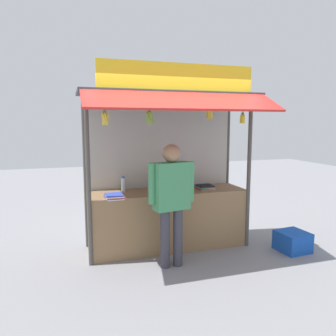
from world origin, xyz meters
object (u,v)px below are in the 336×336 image
(magazine_stack_right, at_px, (183,190))
(banana_bunch_rightmost, at_px, (209,114))
(water_bottle_rear_center, at_px, (161,181))
(banana_bunch_inner_left, at_px, (105,118))
(water_bottle_far_right, at_px, (123,184))
(plastic_crate, at_px, (292,241))
(water_bottle_front_left, at_px, (187,179))
(magazine_stack_left, at_px, (205,187))
(banana_bunch_leftmost, at_px, (150,118))
(magazine_stack_back_right, at_px, (114,196))
(vendor_person, at_px, (172,194))
(banana_bunch_inner_right, at_px, (242,119))

(magazine_stack_right, relative_size, banana_bunch_rightmost, 1.14)
(water_bottle_rear_center, distance_m, banana_bunch_inner_left, 1.42)
(water_bottle_far_right, distance_m, plastic_crate, 2.67)
(water_bottle_front_left, bearing_deg, magazine_stack_left, -43.87)
(water_bottle_front_left, xyz_separation_m, banana_bunch_leftmost, (-0.76, -0.62, 0.95))
(water_bottle_front_left, relative_size, water_bottle_far_right, 1.25)
(magazine_stack_back_right, distance_m, banana_bunch_leftmost, 1.17)
(magazine_stack_left, distance_m, vendor_person, 1.02)
(banana_bunch_inner_left, bearing_deg, water_bottle_front_left, 24.75)
(water_bottle_front_left, xyz_separation_m, banana_bunch_inner_right, (0.61, -0.62, 0.95))
(magazine_stack_left, height_order, banana_bunch_inner_left, banana_bunch_inner_left)
(water_bottle_far_right, height_order, water_bottle_rear_center, water_bottle_rear_center)
(magazine_stack_right, distance_m, vendor_person, 0.68)
(magazine_stack_right, bearing_deg, vendor_person, -122.84)
(magazine_stack_back_right, bearing_deg, magazine_stack_left, 9.20)
(water_bottle_rear_center, relative_size, banana_bunch_inner_right, 0.94)
(banana_bunch_rightmost, bearing_deg, water_bottle_front_left, 98.16)
(magazine_stack_left, bearing_deg, banana_bunch_rightmost, -107.78)
(magazine_stack_back_right, bearing_deg, water_bottle_far_right, 64.66)
(water_bottle_front_left, bearing_deg, banana_bunch_inner_right, -45.38)
(water_bottle_front_left, height_order, magazine_stack_right, water_bottle_front_left)
(magazine_stack_back_right, height_order, banana_bunch_leftmost, banana_bunch_leftmost)
(water_bottle_rear_center, distance_m, banana_bunch_leftmost, 1.16)
(water_bottle_front_left, height_order, vendor_person, vendor_person)
(magazine_stack_back_right, distance_m, magazine_stack_left, 1.46)
(magazine_stack_back_right, xyz_separation_m, banana_bunch_leftmost, (0.46, -0.18, 1.06))
(water_bottle_far_right, bearing_deg, magazine_stack_left, -7.77)
(water_bottle_rear_center, height_order, magazine_stack_left, water_bottle_rear_center)
(banana_bunch_rightmost, distance_m, plastic_crate, 2.28)
(banana_bunch_rightmost, height_order, banana_bunch_inner_left, same)
(water_bottle_front_left, height_order, banana_bunch_rightmost, banana_bunch_rightmost)
(magazine_stack_left, xyz_separation_m, banana_bunch_leftmost, (-0.98, -0.41, 1.06))
(banana_bunch_inner_right, bearing_deg, plastic_crate, -21.86)
(magazine_stack_left, bearing_deg, banana_bunch_inner_right, -46.19)
(magazine_stack_right, distance_m, magazine_stack_back_right, 1.06)
(magazine_stack_back_right, distance_m, vendor_person, 0.81)
(water_bottle_far_right, relative_size, plastic_crate, 0.55)
(magazine_stack_left, relative_size, banana_bunch_inner_right, 0.94)
(water_bottle_rear_center, bearing_deg, magazine_stack_left, -13.86)
(banana_bunch_inner_left, bearing_deg, banana_bunch_inner_right, -0.03)
(water_bottle_front_left, height_order, magazine_stack_back_right, water_bottle_front_left)
(magazine_stack_right, bearing_deg, banana_bunch_inner_left, -165.38)
(water_bottle_front_left, height_order, banana_bunch_inner_right, banana_bunch_inner_right)
(plastic_crate, bearing_deg, banana_bunch_inner_right, 158.14)
(magazine_stack_back_right, xyz_separation_m, magazine_stack_left, (1.45, 0.23, 0.00))
(magazine_stack_back_right, xyz_separation_m, vendor_person, (0.68, -0.43, 0.08))
(banana_bunch_rightmost, xyz_separation_m, banana_bunch_inner_left, (-1.43, 0.00, -0.07))
(vendor_person, height_order, plastic_crate, vendor_person)
(banana_bunch_inner_right, distance_m, banana_bunch_leftmost, 1.38)
(magazine_stack_right, bearing_deg, water_bottle_rear_center, 134.92)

